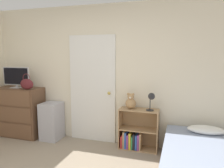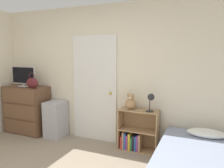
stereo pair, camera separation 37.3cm
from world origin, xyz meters
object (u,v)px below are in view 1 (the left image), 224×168
at_px(tv, 16,77).
at_px(bed, 210,167).
at_px(teddy_bear, 131,102).
at_px(handbag, 27,84).
at_px(desk_lamp, 151,98).
at_px(bookshelf, 136,134).
at_px(storage_bin, 52,121).
at_px(dresser, 20,112).

relative_size(tv, bed, 0.33).
bearing_deg(bed, teddy_bear, 148.17).
bearing_deg(handbag, desk_lamp, 4.00).
bearing_deg(bookshelf, desk_lamp, -9.98).
height_order(storage_bin, teddy_bear, teddy_bear).
relative_size(dresser, storage_bin, 1.37).
bearing_deg(tv, bookshelf, 2.30).
relative_size(dresser, tv, 1.64).
bearing_deg(teddy_bear, storage_bin, -177.96).
height_order(tv, teddy_bear, tv).
bearing_deg(desk_lamp, tv, -178.90).
bearing_deg(dresser, bed, -10.90).
bearing_deg(bed, tv, 169.39).
relative_size(handbag, teddy_bear, 1.10).
distance_m(dresser, teddy_bear, 2.31).
distance_m(tv, bookshelf, 2.59).
height_order(handbag, teddy_bear, handbag).
height_order(storage_bin, bookshelf, storage_bin).
relative_size(bookshelf, bed, 0.40).
bearing_deg(desk_lamp, teddy_bear, 173.21).
bearing_deg(tv, handbag, -18.46).
height_order(teddy_bear, bed, teddy_bear).
height_order(dresser, teddy_bear, teddy_bear).
bearing_deg(storage_bin, teddy_bear, 2.04).
xyz_separation_m(tv, storage_bin, (0.75, 0.04, -0.85)).
distance_m(handbag, bookshelf, 2.24).
bearing_deg(dresser, storage_bin, 2.02).
bearing_deg(teddy_bear, handbag, -174.04).
relative_size(bookshelf, desk_lamp, 2.35).
distance_m(tv, bed, 3.72).
bearing_deg(bed, dresser, 169.10).
xyz_separation_m(tv, bookshelf, (2.41, 0.10, -0.94)).
relative_size(bookshelf, teddy_bear, 2.59).
relative_size(storage_bin, bed, 0.40).
bearing_deg(handbag, storage_bin, 19.88).
bearing_deg(storage_bin, bookshelf, 2.01).
bearing_deg(tv, storage_bin, 2.95).
bearing_deg(dresser, teddy_bear, 2.03).
bearing_deg(tv, bed, -10.61).
distance_m(dresser, bookshelf, 2.39).
distance_m(teddy_bear, desk_lamp, 0.38).
height_order(dresser, tv, tv).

